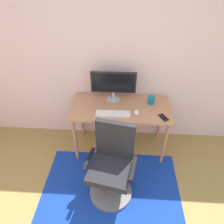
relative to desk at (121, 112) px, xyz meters
The scene contains 9 objects.
wall_back 0.74m from the desk, 97.67° to the left, with size 6.00×0.10×2.60m, color silver.
area_rug 0.96m from the desk, 96.89° to the right, with size 1.70×1.08×0.01m, color #14369F.
desk is the anchor object (origin of this frame).
monitor 0.39m from the desk, 121.72° to the left, with size 0.60×0.18×0.41m.
keyboard 0.21m from the desk, 119.33° to the right, with size 0.43×0.13×0.02m, color white.
computer_mouse 0.26m from the desk, 33.37° to the right, with size 0.06×0.10×0.03m, color white.
coffee_cup 0.44m from the desk, 14.99° to the left, with size 0.09×0.09×0.11m, color #117596.
cell_phone 0.57m from the desk, 20.35° to the right, with size 0.07×0.14×0.01m, color black.
office_chair 0.78m from the desk, 95.61° to the right, with size 0.59×0.54×0.98m.
Camera 1 is at (0.07, -0.44, 2.38)m, focal length 33.88 mm.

